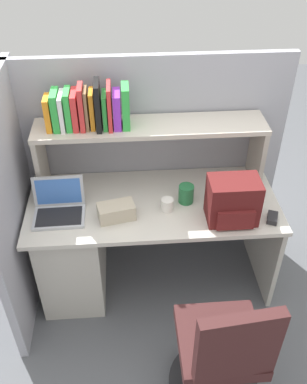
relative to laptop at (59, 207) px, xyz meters
The scene contains 13 objects.
ground_plane 0.98m from the laptop, ahead, with size 8.00×8.00×0.00m, color #595B60.
desk 0.43m from the laptop, 19.66° to the left, with size 1.60×0.70×0.73m.
cubicle_partition_rear 0.73m from the laptop, 37.64° to the left, with size 1.84×0.05×1.55m, color #9E9EA8.
cubicle_partition_left 0.27m from the laptop, behind, with size 0.05×1.06×1.55m, color #9E9EA8.
overhead_hutch 0.71m from the laptop, 24.80° to the left, with size 1.44×0.28×0.45m.
reference_books_on_shelf 0.62m from the laptop, 51.49° to the left, with size 0.50×0.19×0.29m.
laptop is the anchor object (origin of this frame).
backpack 1.05m from the laptop, ahead, with size 0.30×0.23×0.28m.
computer_mouse 1.30m from the laptop, ahead, with size 0.06×0.10×0.03m, color #262628.
paper_cup 0.66m from the laptop, ahead, with size 0.08×0.08×0.08m, color white.
tissue_box 0.36m from the laptop, 10.56° to the right, with size 0.22×0.12×0.10m, color #BFB299.
snack_canister 0.79m from the laptop, ahead, with size 0.10×0.10×0.12m, color #26723F.
office_chair 1.27m from the laptop, 43.39° to the right, with size 0.52×0.52×0.93m.
Camera 1 is at (-0.16, -2.10, 2.46)m, focal length 39.88 mm.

